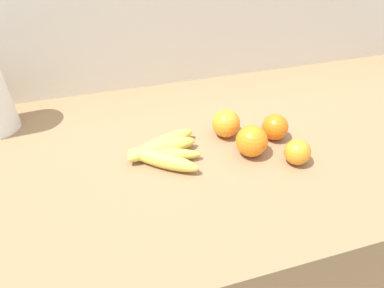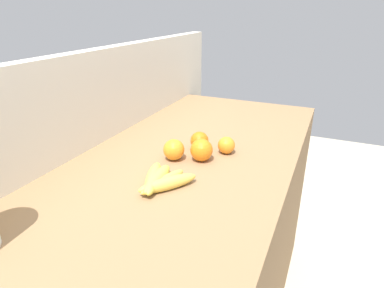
{
  "view_description": "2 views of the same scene",
  "coord_description": "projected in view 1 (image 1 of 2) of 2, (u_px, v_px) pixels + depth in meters",
  "views": [
    {
      "loc": [
        -0.29,
        -0.63,
        1.48
      ],
      "look_at": [
        -0.12,
        -0.03,
        0.98
      ],
      "focal_mm": 30.26,
      "sensor_mm": 36.0,
      "label": 1
    },
    {
      "loc": [
        -0.96,
        -0.45,
        1.45
      ],
      "look_at": [
        -0.07,
        -0.06,
        1.04
      ],
      "focal_mm": 30.65,
      "sensor_mm": 36.0,
      "label": 2
    }
  ],
  "objects": [
    {
      "name": "banana_bunch",
      "position": [
        162.0,
        151.0,
        0.81
      ],
      "size": [
        0.2,
        0.19,
        0.04
      ],
      "color": "#E8C24C",
      "rests_on": "counter"
    },
    {
      "name": "orange_back_right",
      "position": [
        297.0,
        152.0,
        0.79
      ],
      "size": [
        0.06,
        0.06,
        0.06
      ],
      "primitive_type": "sphere",
      "color": "orange",
      "rests_on": "counter"
    },
    {
      "name": "counter",
      "position": [
        222.0,
        245.0,
        1.17
      ],
      "size": [
        1.75,
        0.75,
        0.94
      ],
      "primitive_type": "cube",
      "color": "olive",
      "rests_on": "ground"
    },
    {
      "name": "orange_far_right",
      "position": [
        252.0,
        141.0,
        0.81
      ],
      "size": [
        0.08,
        0.08,
        0.08
      ],
      "primitive_type": "sphere",
      "color": "orange",
      "rests_on": "counter"
    },
    {
      "name": "orange_back_left",
      "position": [
        275.0,
        127.0,
        0.87
      ],
      "size": [
        0.07,
        0.07,
        0.07
      ],
      "primitive_type": "sphere",
      "color": "orange",
      "rests_on": "counter"
    },
    {
      "name": "orange_front",
      "position": [
        226.0,
        123.0,
        0.88
      ],
      "size": [
        0.08,
        0.08,
        0.08
      ],
      "primitive_type": "sphere",
      "color": "orange",
      "rests_on": "counter"
    },
    {
      "name": "wall_back",
      "position": [
        191.0,
        139.0,
        1.36
      ],
      "size": [
        2.15,
        0.06,
        1.3
      ],
      "primitive_type": "cube",
      "color": "silver",
      "rests_on": "ground"
    }
  ]
}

